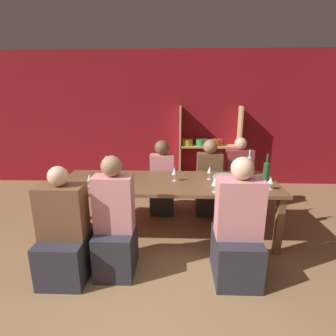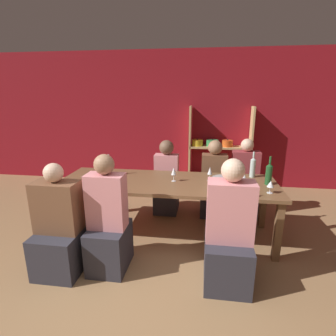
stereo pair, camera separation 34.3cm
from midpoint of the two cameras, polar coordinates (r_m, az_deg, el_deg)
The scene contains 24 objects.
ground_plane at distance 2.49m, azimuth -11.33°, elevation -32.29°, with size 18.00×18.00×0.00m, color #936D47.
wall_back_red at distance 5.49m, azimuth -2.93°, elevation 10.49°, with size 8.80×0.06×2.70m.
shelf_unit at distance 5.41m, azimuth 6.67°, elevation 2.17°, with size 1.22×0.30×1.63m.
dining_table at distance 3.41m, azimuth -2.95°, elevation -4.16°, with size 2.79×0.96×0.76m.
mixing_bowl at distance 3.25m, azimuth 9.22°, elevation -2.72°, with size 0.28×0.28×0.12m.
wine_bottle_green at distance 3.52m, azimuth 18.06°, elevation -0.58°, with size 0.08×0.08×0.36m.
wine_bottle_dark at distance 3.67m, azimuth -15.84°, elevation -0.16°, with size 0.07×0.07×0.29m.
wine_bottle_amber at distance 3.75m, azimuth 14.77°, elevation 0.68°, with size 0.07×0.07×0.35m.
wine_glass_empty_a at distance 3.35m, azimuth 13.41°, elevation -1.43°, with size 0.08×0.08×0.16m.
wine_glass_red_a at distance 3.02m, azimuth 14.83°, elevation -3.65°, with size 0.08×0.08×0.15m.
wine_glass_empty_b at distance 2.99m, azimuth 7.04°, elevation -3.03°, with size 0.08×0.08×0.17m.
wine_glass_white_a at distance 3.23m, azimuth 18.68°, elevation -2.74°, with size 0.08×0.08×0.15m.
wine_glass_red_b at distance 3.44m, azimuth 12.29°, elevation -0.83°, with size 0.07×0.07×0.18m.
wine_glass_red_c at distance 3.38m, azimuth -19.51°, elevation -2.02°, with size 0.07×0.07×0.15m.
wine_glass_white_b at distance 3.35m, azimuth -1.52°, elevation -0.80°, with size 0.07×0.07×0.18m.
wine_glass_empty_c at distance 3.27m, azimuth -18.17°, elevation -2.06°, with size 0.07×0.07×0.18m.
wine_glass_red_d at distance 3.44m, azimuth 6.25°, elevation -0.50°, with size 0.07×0.07×0.18m.
cell_phone at distance 3.48m, azimuth -17.40°, elevation -3.03°, with size 0.15×0.16×0.01m.
person_near_a at distance 2.89m, azimuth -14.85°, elevation -13.20°, with size 0.39×0.49×1.28m.
person_far_a at distance 4.21m, azimuth 6.53°, elevation -3.90°, with size 0.39×0.48×1.19m.
person_near_b at distance 2.76m, azimuth 11.28°, elevation -14.51°, with size 0.44×0.55×1.29m.
person_far_b at distance 4.35m, azimuth 12.75°, elevation -3.55°, with size 0.41×0.51×1.21m.
person_near_c at distance 3.01m, azimuth -24.63°, elevation -13.91°, with size 0.46×0.57×1.19m.
person_far_c at distance 4.21m, azimuth -3.60°, elevation -3.79°, with size 0.37×0.46×1.17m.
Camera 1 is at (0.30, -1.63, 1.84)m, focal length 28.00 mm.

